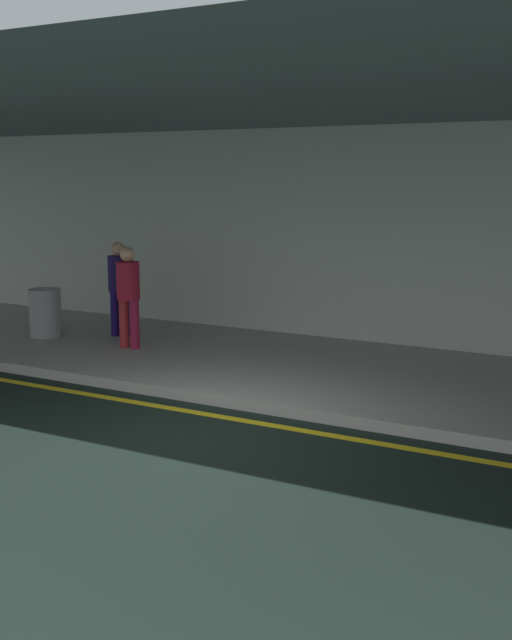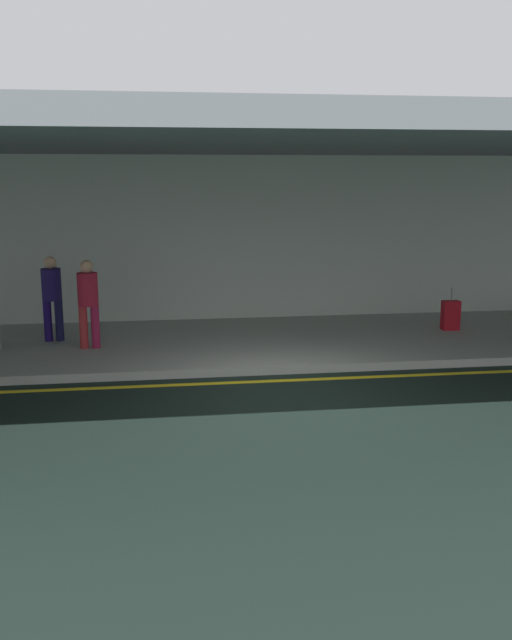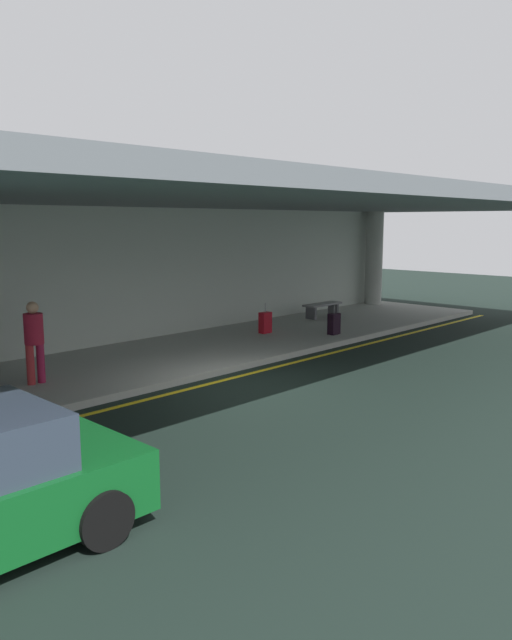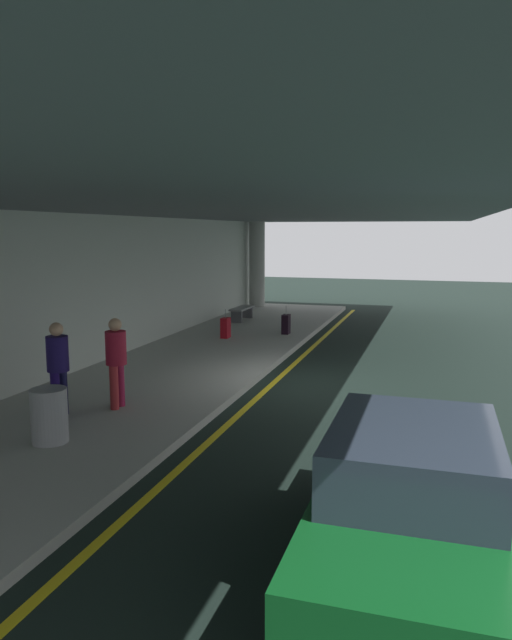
# 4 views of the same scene
# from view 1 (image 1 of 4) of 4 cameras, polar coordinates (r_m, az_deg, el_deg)

# --- Properties ---
(ground_plane) EXTENTS (60.00, 60.00, 0.00)m
(ground_plane) POSITION_cam_1_polar(r_m,az_deg,el_deg) (9.43, -3.93, -8.07)
(ground_plane) COLOR black
(sidewalk) EXTENTS (26.00, 4.20, 0.15)m
(sidewalk) POSITION_cam_1_polar(r_m,az_deg,el_deg) (12.02, 4.10, -3.65)
(sidewalk) COLOR #A2A49D
(sidewalk) RESTS_ON ground
(lane_stripe_yellow) EXTENTS (26.00, 0.14, 0.01)m
(lane_stripe_yellow) POSITION_cam_1_polar(r_m,az_deg,el_deg) (9.95, -1.91, -7.04)
(lane_stripe_yellow) COLOR yellow
(lane_stripe_yellow) RESTS_ON ground
(ceiling_overhang) EXTENTS (28.00, 13.20, 0.30)m
(ceiling_overhang) POSITION_cam_1_polar(r_m,az_deg,el_deg) (11.26, 3.25, 15.28)
(ceiling_overhang) COLOR slate
(ceiling_overhang) RESTS_ON support_column_far_left
(terminal_back_wall) EXTENTS (26.00, 0.30, 3.80)m
(terminal_back_wall) POSITION_cam_1_polar(r_m,az_deg,el_deg) (13.79, 8.15, 5.75)
(terminal_back_wall) COLOR #B1BBB0
(terminal_back_wall) RESTS_ON ground
(traveler_with_luggage) EXTENTS (0.38, 0.38, 1.68)m
(traveler_with_luggage) POSITION_cam_1_polar(r_m,az_deg,el_deg) (13.21, -9.15, 2.09)
(traveler_with_luggage) COLOR maroon
(traveler_with_luggage) RESTS_ON sidewalk
(person_waiting_for_ride) EXTENTS (0.38, 0.38, 1.68)m
(person_waiting_for_ride) POSITION_cam_1_polar(r_m,az_deg,el_deg) (14.22, -9.80, 2.65)
(person_waiting_for_ride) COLOR #1B0D53
(person_waiting_for_ride) RESTS_ON sidewalk
(trash_bin_steel) EXTENTS (0.56, 0.56, 0.85)m
(trash_bin_steel) POSITION_cam_1_polar(r_m,az_deg,el_deg) (14.59, -14.88, 0.51)
(trash_bin_steel) COLOR gray
(trash_bin_steel) RESTS_ON sidewalk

